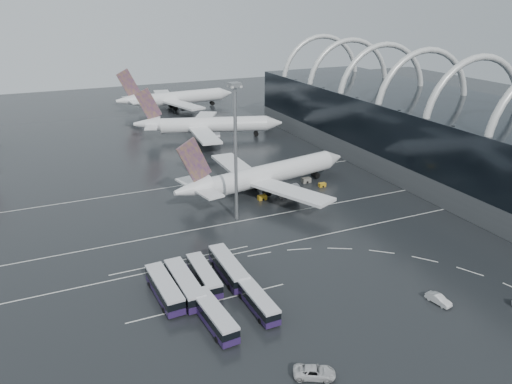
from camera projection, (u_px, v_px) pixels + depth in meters
name	position (u px, v px, depth m)	size (l,w,h in m)	color
ground	(290.00, 237.00, 106.60)	(420.00, 420.00, 0.00)	black
terminal	(448.00, 135.00, 143.07)	(42.00, 160.00, 34.90)	#505255
lane_marking_near	(295.00, 241.00, 104.91)	(120.00, 0.25, 0.01)	silver
lane_marking_mid	(266.00, 216.00, 116.78)	(120.00, 0.25, 0.01)	silver
lane_marking_far	(224.00, 179.00, 140.52)	(120.00, 0.25, 0.01)	silver
bus_bay_line_south	(209.00, 303.00, 83.83)	(28.00, 0.25, 0.01)	silver
bus_bay_line_north	(182.00, 260.00, 97.40)	(28.00, 0.25, 0.01)	silver
airliner_main	(264.00, 176.00, 129.55)	(53.22, 45.96, 18.11)	white
airliner_gate_b	(206.00, 125.00, 179.86)	(52.36, 46.48, 18.56)	white
airliner_gate_c	(175.00, 99.00, 225.52)	(55.02, 50.64, 19.60)	white
bus_row_near_a	(164.00, 288.00, 84.58)	(3.63, 13.57, 3.31)	#21133B
bus_row_near_b	(184.00, 284.00, 85.78)	(3.59, 14.05, 3.44)	#21133B
bus_row_near_c	(204.00, 275.00, 88.75)	(3.19, 12.73, 3.12)	#21133B
bus_row_near_d	(228.00, 268.00, 91.05)	(3.44, 13.73, 3.37)	#21133B
bus_row_far_a	(214.00, 315.00, 77.56)	(3.82, 13.07, 3.17)	#21133B
bus_row_far_c	(257.00, 300.00, 81.62)	(3.03, 12.05, 2.96)	#21133B
van_curve_a	(314.00, 372.00, 67.22)	(2.64, 5.74, 1.59)	silver
van_curve_c	(439.00, 299.00, 83.46)	(1.57, 4.51, 1.49)	silver
floodlight_mast	(235.00, 136.00, 108.35)	(2.39, 2.39, 31.24)	gray
gse_cart_belly_a	(322.00, 185.00, 134.76)	(1.92, 1.14, 1.05)	#B98918
gse_cart_belly_b	(306.00, 180.00, 137.71)	(2.48, 1.46, 1.35)	slate
gse_cart_belly_c	(262.00, 197.00, 126.08)	(2.21, 1.31, 1.20)	#B98918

